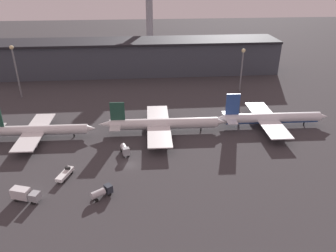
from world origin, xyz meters
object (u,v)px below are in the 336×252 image
Objects in this scene: airplane_2 at (270,118)px; service_vehicle_0 at (25,194)px; airplane_1 at (162,124)px; service_vehicle_3 at (125,150)px; control_tower at (149,13)px; service_vehicle_1 at (65,174)px; airplane_0 at (38,130)px; service_vehicle_2 at (102,192)px.

airplane_2 reaches higher than service_vehicle_0.
airplane_1 is 8.19× the size of service_vehicle_3.
service_vehicle_3 is at bearing -95.81° from control_tower.
service_vehicle_1 is at bearing -137.34° from airplane_1.
service_vehicle_0 is (5.72, -34.95, -1.06)m from airplane_0.
airplane_1 is at bearing 28.36° from service_vehicle_2.
service_vehicle_1 is 1.29× the size of service_vehicle_3.
service_vehicle_3 is at bearing 58.07° from service_vehicle_0.
airplane_2 reaches higher than service_vehicle_3.
airplane_0 is at bearing -177.57° from airplane_1.
airplane_1 is at bearing 122.75° from service_vehicle_3.
airplane_2 is 121.04m from control_tower.
airplane_2 is at bearing 2.91° from airplane_0.
control_tower reaches higher than airplane_0.
control_tower is (-41.13, 111.28, 24.00)m from airplane_2.
service_vehicle_0 is 1.38× the size of service_vehicle_3.
airplane_0 is 0.91× the size of airplane_2.
service_vehicle_2 reaches higher than service_vehicle_1.
airplane_1 is 115.25m from control_tower.
airplane_1 is 1.06× the size of airplane_2.
airplane_0 is 0.85× the size of control_tower.
service_vehicle_1 is (14.03, -25.45, -1.82)m from airplane_0.
airplane_1 is 40.97m from airplane_2.
airplane_1 is 19.73m from service_vehicle_3.
airplane_0 reaches higher than service_vehicle_0.
service_vehicle_3 is at bearing -35.66° from service_vehicle_1.
service_vehicle_3 is (-13.16, -14.61, -1.62)m from airplane_1.
service_vehicle_0 is at bearing -65.11° from service_vehicle_3.
service_vehicle_2 is at bearing -52.81° from airplane_0.
airplane_0 reaches higher than service_vehicle_2.
airplane_2 is at bearing 91.29° from service_vehicle_3.
airplane_1 is at bearing -176.58° from airplane_2.
service_vehicle_3 is at bearing -130.61° from airplane_1.
airplane_2 reaches higher than service_vehicle_2.
control_tower reaches higher than service_vehicle_3.
service_vehicle_1 is 0.15× the size of control_tower.
service_vehicle_2 is at bearing 16.97° from service_vehicle_0.
control_tower reaches higher than service_vehicle_0.
airplane_1 is 0.99× the size of control_tower.
service_vehicle_2 is (-18.49, -36.07, -1.67)m from airplane_1.
service_vehicle_1 is (-70.84, -27.70, -2.07)m from airplane_2.
airplane_0 is at bearing 48.42° from service_vehicle_1.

